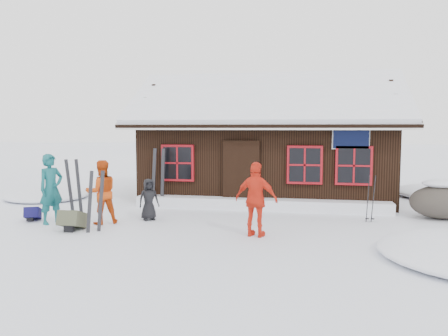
# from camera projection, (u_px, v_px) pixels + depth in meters

# --- Properties ---
(ground) EXTENTS (120.00, 120.00, 0.00)m
(ground) POSITION_uv_depth(u_px,v_px,m) (192.00, 224.00, 11.14)
(ground) COLOR white
(ground) RESTS_ON ground
(mountain_hut) EXTENTS (8.90, 6.09, 4.42)m
(mountain_hut) POSITION_uv_depth(u_px,v_px,m) (268.00, 152.00, 15.59)
(mountain_hut) COLOR black
(mountain_hut) RESTS_ON ground
(snow_drift) EXTENTS (7.60, 0.60, 0.35)m
(snow_drift) POSITION_uv_depth(u_px,v_px,m) (260.00, 204.00, 13.05)
(snow_drift) COLOR white
(snow_drift) RESTS_ON ground
(snow_mounds) EXTENTS (20.60, 13.20, 0.48)m
(snow_mounds) POSITION_uv_depth(u_px,v_px,m) (264.00, 212.00, 12.66)
(snow_mounds) COLOR white
(snow_mounds) RESTS_ON ground
(skier_teal) EXTENTS (0.67, 0.77, 1.78)m
(skier_teal) POSITION_uv_depth(u_px,v_px,m) (51.00, 189.00, 11.08)
(skier_teal) COLOR #13565A
(skier_teal) RESTS_ON ground
(skier_orange_left) EXTENTS (1.00, 0.97, 1.63)m
(skier_orange_left) POSITION_uv_depth(u_px,v_px,m) (102.00, 192.00, 11.07)
(skier_orange_left) COLOR #C4400D
(skier_orange_left) RESTS_ON ground
(skier_orange_right) EXTENTS (1.06, 0.64, 1.68)m
(skier_orange_right) POSITION_uv_depth(u_px,v_px,m) (256.00, 199.00, 9.75)
(skier_orange_right) COLOR red
(skier_orange_right) RESTS_ON ground
(skier_crouched) EXTENTS (0.64, 0.60, 1.10)m
(skier_crouched) POSITION_uv_depth(u_px,v_px,m) (149.00, 199.00, 11.54)
(skier_crouched) COLOR black
(skier_crouched) RESTS_ON ground
(boulder) EXTENTS (1.63, 1.22, 0.95)m
(boulder) POSITION_uv_depth(u_px,v_px,m) (441.00, 201.00, 11.72)
(boulder) COLOR #453F37
(boulder) RESTS_ON ground
(ski_pair_left) EXTENTS (0.41, 0.24, 1.50)m
(ski_pair_left) POSITION_uv_depth(u_px,v_px,m) (95.00, 202.00, 10.20)
(ski_pair_left) COLOR black
(ski_pair_left) RESTS_ON ground
(ski_pair_mid) EXTENTS (0.49, 0.15, 1.61)m
(ski_pair_mid) POSITION_uv_depth(u_px,v_px,m) (74.00, 187.00, 12.39)
(ski_pair_mid) COLOR black
(ski_pair_mid) RESTS_ON ground
(ski_pair_right) EXTENTS (0.51, 0.13, 1.86)m
(ski_pair_right) POSITION_uv_depth(u_px,v_px,m) (158.00, 178.00, 13.52)
(ski_pair_right) COLOR black
(ski_pair_right) RESTS_ON ground
(ski_poles) EXTENTS (0.23, 0.11, 1.26)m
(ski_poles) POSITION_uv_depth(u_px,v_px,m) (371.00, 199.00, 11.31)
(ski_poles) COLOR black
(ski_poles) RESTS_ON ground
(backpack_blue) EXTENTS (0.54, 0.60, 0.27)m
(backpack_blue) POSITION_uv_depth(u_px,v_px,m) (33.00, 216.00, 11.49)
(backpack_blue) COLOR #120F44
(backpack_blue) RESTS_ON ground
(backpack_olive) EXTENTS (0.54, 0.68, 0.35)m
(backpack_olive) POSITION_uv_depth(u_px,v_px,m) (73.00, 223.00, 10.40)
(backpack_olive) COLOR #454833
(backpack_olive) RESTS_ON ground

